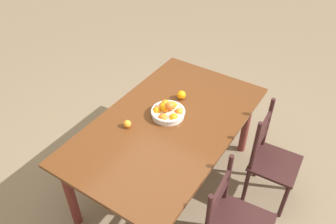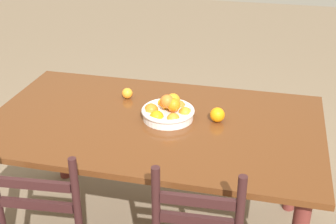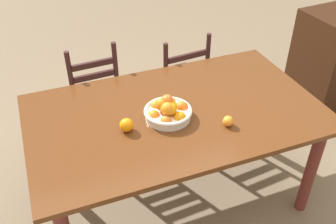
{
  "view_description": "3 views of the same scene",
  "coord_description": "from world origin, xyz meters",
  "px_view_note": "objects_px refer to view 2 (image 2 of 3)",
  "views": [
    {
      "loc": [
        1.73,
        1.12,
        2.58
      ],
      "look_at": [
        -0.07,
        -0.04,
        0.81
      ],
      "focal_mm": 35.69,
      "sensor_mm": 36.0,
      "label": 1
    },
    {
      "loc": [
        -0.59,
        2.14,
        1.95
      ],
      "look_at": [
        -0.07,
        -0.04,
        0.81
      ],
      "focal_mm": 49.95,
      "sensor_mm": 36.0,
      "label": 2
    },
    {
      "loc": [
        -0.73,
        -1.73,
        2.14
      ],
      "look_at": [
        -0.07,
        -0.04,
        0.81
      ],
      "focal_mm": 40.66,
      "sensor_mm": 36.0,
      "label": 3
    }
  ],
  "objects_px": {
    "dining_table": "(154,137)",
    "fruit_bowl": "(168,111)",
    "orange_loose_0": "(217,115)",
    "orange_loose_1": "(127,93)"
  },
  "relations": [
    {
      "from": "dining_table",
      "to": "orange_loose_1",
      "type": "distance_m",
      "value": 0.36
    },
    {
      "from": "fruit_bowl",
      "to": "orange_loose_1",
      "type": "xyz_separation_m",
      "value": [
        0.3,
        -0.2,
        -0.02
      ]
    },
    {
      "from": "orange_loose_0",
      "to": "orange_loose_1",
      "type": "bearing_deg",
      "value": -16.75
    },
    {
      "from": "dining_table",
      "to": "fruit_bowl",
      "type": "distance_m",
      "value": 0.17
    },
    {
      "from": "dining_table",
      "to": "fruit_bowl",
      "type": "xyz_separation_m",
      "value": [
        -0.07,
        -0.05,
        0.15
      ]
    },
    {
      "from": "fruit_bowl",
      "to": "orange_loose_0",
      "type": "relative_size",
      "value": 3.64
    },
    {
      "from": "orange_loose_0",
      "to": "orange_loose_1",
      "type": "height_order",
      "value": "orange_loose_0"
    },
    {
      "from": "orange_loose_0",
      "to": "dining_table",
      "type": "bearing_deg",
      "value": 12.54
    },
    {
      "from": "fruit_bowl",
      "to": "orange_loose_0",
      "type": "bearing_deg",
      "value": -173.94
    },
    {
      "from": "orange_loose_0",
      "to": "orange_loose_1",
      "type": "xyz_separation_m",
      "value": [
        0.56,
        -0.17,
        -0.01
      ]
    }
  ]
}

